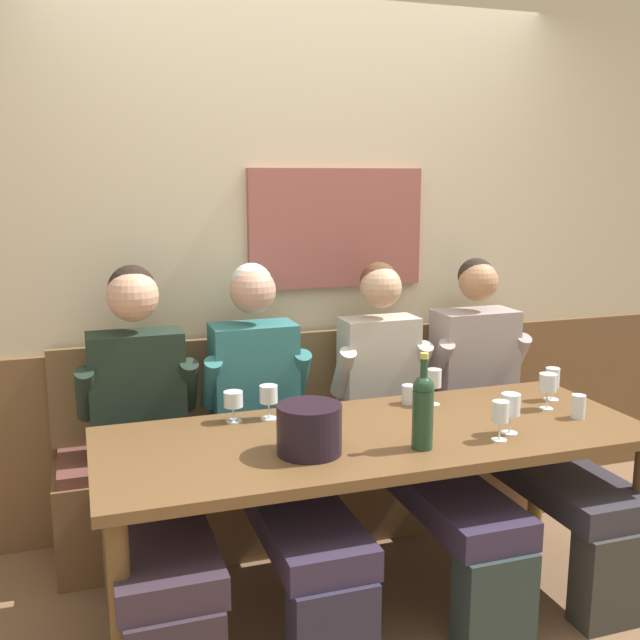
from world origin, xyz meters
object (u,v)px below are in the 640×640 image
person_center_left_seat (273,432)px  person_center_right_seat (511,410)px  wine_glass_mid_right (233,401)px  wine_bottle_green_tall (423,409)px  person_left_seat (410,423)px  water_tumbler_left (578,406)px  wall_bench (319,472)px  wine_glass_near_bucket (500,413)px  wine_glass_left_end (548,383)px  water_tumbler_right (409,394)px  ice_bucket (309,429)px  wine_glass_mid_left (511,406)px  wine_glass_center_front (552,379)px  wine_glass_center_rear (434,379)px  wine_glass_by_bottle (269,396)px  dining_table (375,451)px  person_right_seat (146,447)px

person_center_left_seat → person_center_right_seat: bearing=-0.6°
wine_glass_mid_right → wine_bottle_green_tall: bearing=-40.8°
person_left_seat → water_tumbler_left: size_ratio=13.43×
wall_bench → wine_bottle_green_tall: bearing=-84.2°
wine_glass_near_bucket → wine_glass_left_end: 0.47m
wine_bottle_green_tall → water_tumbler_right: (0.18, 0.49, -0.11)m
person_center_left_seat → ice_bucket: size_ratio=5.68×
ice_bucket → wine_glass_mid_left: 0.78m
person_left_seat → wine_glass_center_front: bearing=-17.4°
wine_glass_left_end → wine_bottle_green_tall: bearing=-160.9°
wall_bench → wine_glass_left_end: bearing=-40.0°
wine_glass_center_rear → wine_glass_mid_right: bearing=176.4°
wine_glass_near_bucket → wine_glass_left_end: bearing=33.7°
wine_bottle_green_tall → wine_glass_mid_right: (-0.58, 0.50, -0.06)m
wall_bench → water_tumbler_left: (0.84, -0.80, 0.49)m
wine_glass_mid_left → water_tumbler_right: bearing=113.8°
wine_glass_center_front → wine_glass_center_rear: wine_glass_center_rear is taller
wine_glass_center_front → wine_glass_left_end: size_ratio=0.94×
person_center_left_seat → wine_glass_by_bottle: 0.19m
dining_table → person_right_seat: person_right_seat is taller
person_center_left_seat → wine_glass_mid_left: person_center_left_seat is taller
wine_glass_near_bucket → wine_glass_mid_right: bearing=149.6°
water_tumbler_right → wine_glass_near_bucket: bearing=-76.3°
person_left_seat → water_tumbler_left: person_left_seat is taller
wall_bench → dining_table: size_ratio=1.14×
wine_glass_mid_left → water_tumbler_left: 0.38m
person_left_seat → wine_glass_center_front: (0.59, -0.18, 0.20)m
wine_glass_center_front → wine_glass_left_end: (-0.10, -0.10, 0.02)m
wine_glass_by_bottle → wine_glass_center_rear: size_ratio=0.89×
person_right_seat → wine_glass_mid_right: (0.34, -0.04, 0.17)m
dining_table → wine_glass_left_end: wine_glass_left_end is taller
wine_glass_center_rear → wine_glass_mid_left: 0.43m
water_tumbler_right → person_left_seat: bearing=51.6°
ice_bucket → wine_glass_center_front: (1.19, 0.26, 0.00)m
wine_glass_center_rear → wine_glass_by_bottle: bearing=176.7°
wall_bench → person_center_right_seat: (0.82, -0.36, 0.34)m
ice_bucket → wine_glass_left_end: (1.10, 0.16, 0.02)m
wine_glass_center_rear → water_tumbler_left: (0.47, -0.34, -0.06)m
wine_glass_by_bottle → dining_table: bearing=-38.6°
wine_glass_mid_right → water_tumbler_right: size_ratio=1.51×
wine_glass_left_end → water_tumbler_right: size_ratio=1.87×
person_center_right_seat → wine_glass_by_bottle: person_center_right_seat is taller
wine_bottle_green_tall → water_tumbler_left: wine_bottle_green_tall is taller
dining_table → wine_glass_by_bottle: 0.48m
dining_table → wine_glass_mid_left: bearing=-20.5°
ice_bucket → wine_glass_center_front: 1.22m
wine_glass_center_front → water_tumbler_left: 0.25m
water_tumbler_right → wall_bench: bearing=123.6°
wine_glass_center_front → water_tumbler_left: bearing=-101.2°
person_right_seat → wine_glass_center_rear: (1.20, -0.10, 0.19)m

